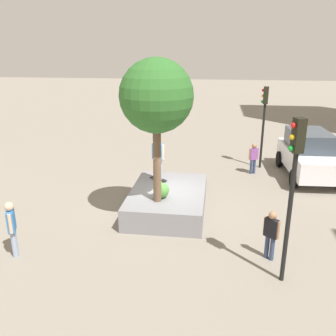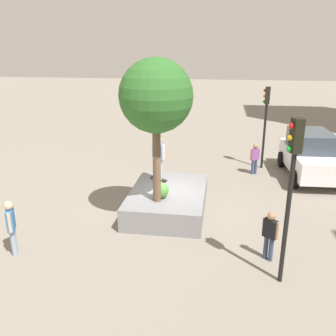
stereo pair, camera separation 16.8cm
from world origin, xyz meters
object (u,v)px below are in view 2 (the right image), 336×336
(police_car, at_px, (310,155))
(passerby_with_bag, at_px, (11,224))
(traffic_light_corner, at_px, (291,175))
(skateboarder, at_px, (158,155))
(skateboard, at_px, (159,179))
(bystander_watching, at_px, (270,233))
(traffic_light_median, at_px, (266,113))
(pedestrian_crossing, at_px, (255,157))
(planter_ledge, at_px, (168,200))
(plaza_tree, at_px, (156,97))

(police_car, height_order, passerby_with_bag, police_car)
(police_car, xyz_separation_m, traffic_light_corner, (8.84, -2.56, 1.94))
(skateboarder, bearing_deg, skateboard, 0.00)
(skateboard, bearing_deg, bystander_watching, 45.21)
(traffic_light_median, xyz_separation_m, pedestrian_crossing, (1.04, -0.47, -1.99))
(skateboarder, height_order, police_car, skateboarder)
(skateboard, relative_size, pedestrian_crossing, 0.50)
(planter_ledge, height_order, traffic_light_median, traffic_light_median)
(police_car, relative_size, traffic_light_median, 1.16)
(skateboarder, relative_size, pedestrian_crossing, 1.13)
(passerby_with_bag, bearing_deg, traffic_light_corner, 88.60)
(passerby_with_bag, height_order, pedestrian_crossing, passerby_with_bag)
(planter_ledge, height_order, traffic_light_corner, traffic_light_corner)
(planter_ledge, height_order, skateboard, skateboard)
(traffic_light_corner, bearing_deg, skateboarder, -139.92)
(planter_ledge, bearing_deg, pedestrian_crossing, 142.98)
(traffic_light_median, distance_m, pedestrian_crossing, 2.29)
(skateboarder, relative_size, passerby_with_bag, 1.00)
(plaza_tree, bearing_deg, traffic_light_corner, 52.93)
(plaza_tree, height_order, bystander_watching, plaza_tree)
(skateboard, height_order, passerby_with_bag, passerby_with_bag)
(planter_ledge, xyz_separation_m, plaza_tree, (1.05, -0.24, 4.11))
(planter_ledge, relative_size, traffic_light_median, 0.99)
(traffic_light_median, distance_m, passerby_with_bag, 12.92)
(skateboard, height_order, traffic_light_corner, traffic_light_corner)
(bystander_watching, height_order, pedestrian_crossing, pedestrian_crossing)
(skateboard, bearing_deg, traffic_light_corner, 40.08)
(planter_ledge, relative_size, skateboarder, 2.35)
(traffic_light_median, bearing_deg, skateboarder, -43.73)
(plaza_tree, bearing_deg, bystander_watching, 62.54)
(traffic_light_corner, height_order, passerby_with_bag, traffic_light_corner)
(plaza_tree, height_order, passerby_with_bag, plaza_tree)
(traffic_light_corner, xyz_separation_m, bystander_watching, (-1.03, -0.21, -2.17))
(skateboard, bearing_deg, planter_ledge, 28.21)
(skateboard, bearing_deg, pedestrian_crossing, 132.39)
(bystander_watching, bearing_deg, passerby_with_bag, -83.75)
(planter_ledge, distance_m, passerby_with_bag, 5.71)
(passerby_with_bag, bearing_deg, traffic_light_median, 139.38)
(plaza_tree, bearing_deg, passerby_with_bag, -55.05)
(planter_ledge, distance_m, police_car, 7.92)
(police_car, bearing_deg, passerby_with_bag, -50.42)
(bystander_watching, bearing_deg, police_car, 160.44)
(planter_ledge, xyz_separation_m, bystander_watching, (2.98, 3.48, 0.48))
(plaza_tree, relative_size, skateboard, 6.28)
(traffic_light_corner, bearing_deg, skateboard, -139.92)
(police_car, distance_m, pedestrian_crossing, 2.61)
(passerby_with_bag, bearing_deg, plaza_tree, 124.95)
(skateboard, relative_size, passerby_with_bag, 0.45)
(skateboarder, relative_size, traffic_light_median, 0.42)
(skateboard, distance_m, traffic_light_median, 7.03)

